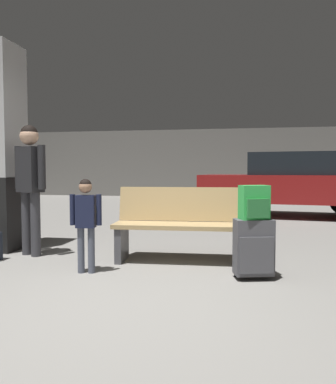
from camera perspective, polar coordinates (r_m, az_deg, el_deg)
ground_plane at (r=7.03m, az=2.40°, el=-6.10°), size 18.00×18.00×0.10m
garage_back_wall at (r=15.76m, az=6.86°, el=4.33°), size 18.00×0.12×2.80m
bench at (r=4.56m, az=2.08°, el=-4.95°), size 1.62×0.61×0.89m
suitcase at (r=3.92m, az=12.79°, el=-8.16°), size 0.42×0.31×0.60m
backpack_bright at (r=3.86m, az=12.89°, el=-1.59°), size 0.32×0.27×0.34m
child at (r=4.10m, az=-12.30°, el=-3.45°), size 0.34×0.19×1.00m
adult at (r=5.13m, az=-20.08°, el=2.36°), size 0.53×0.32×1.67m
parked_car_near at (r=9.45m, az=17.96°, el=1.35°), size 4.28×2.18×1.51m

